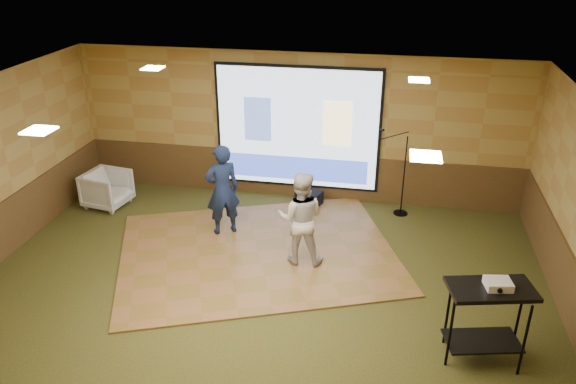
% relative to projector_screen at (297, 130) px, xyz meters
% --- Properties ---
extents(ground, '(9.00, 9.00, 0.00)m').
position_rel_projector_screen_xyz_m(ground, '(0.00, -3.44, -1.47)').
color(ground, '#283217').
rests_on(ground, ground).
extents(room_shell, '(9.04, 7.04, 3.02)m').
position_rel_projector_screen_xyz_m(room_shell, '(0.00, -3.44, 0.62)').
color(room_shell, '#AD9048').
rests_on(room_shell, ground).
extents(wainscot_back, '(9.00, 0.04, 0.95)m').
position_rel_projector_screen_xyz_m(wainscot_back, '(0.00, 0.04, -1.00)').
color(wainscot_back, '#4E391A').
rests_on(wainscot_back, ground).
extents(wainscot_right, '(0.04, 7.00, 0.95)m').
position_rel_projector_screen_xyz_m(wainscot_right, '(4.48, -3.44, -1.00)').
color(wainscot_right, '#4E391A').
rests_on(wainscot_right, ground).
extents(projector_screen, '(3.32, 0.06, 2.52)m').
position_rel_projector_screen_xyz_m(projector_screen, '(0.00, 0.00, 0.00)').
color(projector_screen, black).
rests_on(projector_screen, room_shell).
extents(downlight_nw, '(0.32, 0.32, 0.02)m').
position_rel_projector_screen_xyz_m(downlight_nw, '(-2.20, -1.64, 1.50)').
color(downlight_nw, '#FFE5BF').
rests_on(downlight_nw, room_shell).
extents(downlight_ne, '(0.32, 0.32, 0.02)m').
position_rel_projector_screen_xyz_m(downlight_ne, '(2.20, -1.64, 1.50)').
color(downlight_ne, '#FFE5BF').
rests_on(downlight_ne, room_shell).
extents(downlight_sw, '(0.32, 0.32, 0.02)m').
position_rel_projector_screen_xyz_m(downlight_sw, '(-2.20, -4.94, 1.50)').
color(downlight_sw, '#FFE5BF').
rests_on(downlight_sw, room_shell).
extents(downlight_se, '(0.32, 0.32, 0.02)m').
position_rel_projector_screen_xyz_m(downlight_se, '(2.20, -4.94, 1.50)').
color(downlight_se, '#FFE5BF').
rests_on(downlight_se, room_shell).
extents(dance_floor, '(5.62, 4.99, 0.03)m').
position_rel_projector_screen_xyz_m(dance_floor, '(-0.27, -2.38, -1.46)').
color(dance_floor, brown).
rests_on(dance_floor, ground).
extents(player_left, '(0.74, 0.68, 1.70)m').
position_rel_projector_screen_xyz_m(player_left, '(-1.03, -1.80, -0.59)').
color(player_left, '#152244').
rests_on(player_left, dance_floor).
extents(player_right, '(0.81, 0.64, 1.60)m').
position_rel_projector_screen_xyz_m(player_right, '(0.50, -2.53, -0.64)').
color(player_right, beige).
rests_on(player_right, dance_floor).
extents(av_table, '(1.05, 0.55, 1.10)m').
position_rel_projector_screen_xyz_m(av_table, '(3.20, -4.39, -0.67)').
color(av_table, black).
rests_on(av_table, ground).
extents(projector, '(0.35, 0.31, 0.10)m').
position_rel_projector_screen_xyz_m(projector, '(3.27, -4.38, -0.32)').
color(projector, white).
rests_on(projector, av_table).
extents(mic_stand, '(0.68, 0.28, 1.74)m').
position_rel_projector_screen_xyz_m(mic_stand, '(2.10, -0.40, -0.98)').
color(mic_stand, black).
rests_on(mic_stand, ground).
extents(banquet_chair, '(0.92, 0.90, 0.73)m').
position_rel_projector_screen_xyz_m(banquet_chair, '(-3.68, -1.13, -1.11)').
color(banquet_chair, gray).
rests_on(banquet_chair, ground).
extents(duffel_bag, '(0.58, 0.48, 0.31)m').
position_rel_projector_screen_xyz_m(duffel_bag, '(0.32, -0.35, -1.32)').
color(duffel_bag, black).
rests_on(duffel_bag, ground).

